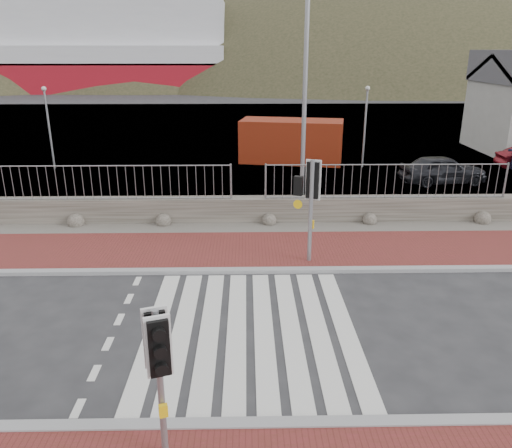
{
  "coord_description": "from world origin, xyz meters",
  "views": [
    {
      "loc": [
        -0.06,
        -9.61,
        5.87
      ],
      "look_at": [
        0.19,
        3.0,
        1.43
      ],
      "focal_mm": 35.0,
      "sensor_mm": 36.0,
      "label": 1
    }
  ],
  "objects_px": {
    "car_a": "(443,170)",
    "traffic_signal_far": "(310,190)",
    "streetlight": "(310,71)",
    "traffic_signal_near": "(158,355)",
    "shipping_container": "(291,141)",
    "ferry": "(78,52)"
  },
  "relations": [
    {
      "from": "streetlight",
      "to": "car_a",
      "type": "relative_size",
      "value": 2.39
    },
    {
      "from": "traffic_signal_near",
      "to": "car_a",
      "type": "bearing_deg",
      "value": 39.33
    },
    {
      "from": "traffic_signal_near",
      "to": "shipping_container",
      "type": "height_order",
      "value": "traffic_signal_near"
    },
    {
      "from": "traffic_signal_far",
      "to": "ferry",
      "type": "bearing_deg",
      "value": -47.03
    },
    {
      "from": "traffic_signal_far",
      "to": "shipping_container",
      "type": "relative_size",
      "value": 0.56
    },
    {
      "from": "traffic_signal_near",
      "to": "shipping_container",
      "type": "xyz_separation_m",
      "value": [
        3.71,
        20.96,
        -0.69
      ]
    },
    {
      "from": "traffic_signal_far",
      "to": "streetlight",
      "type": "bearing_deg",
      "value": -74.85
    },
    {
      "from": "streetlight",
      "to": "car_a",
      "type": "bearing_deg",
      "value": 55.29
    },
    {
      "from": "ferry",
      "to": "traffic_signal_near",
      "type": "bearing_deg",
      "value": -71.93
    },
    {
      "from": "ferry",
      "to": "traffic_signal_near",
      "type": "distance_m",
      "value": 75.31
    },
    {
      "from": "streetlight",
      "to": "shipping_container",
      "type": "height_order",
      "value": "streetlight"
    },
    {
      "from": "ferry",
      "to": "car_a",
      "type": "xyz_separation_m",
      "value": [
        33.56,
        -55.39,
        -4.71
      ]
    },
    {
      "from": "shipping_container",
      "to": "car_a",
      "type": "xyz_separation_m",
      "value": [
        6.52,
        -4.84,
        -0.48
      ]
    },
    {
      "from": "shipping_container",
      "to": "ferry",
      "type": "bearing_deg",
      "value": 129.42
    },
    {
      "from": "traffic_signal_far",
      "to": "car_a",
      "type": "height_order",
      "value": "traffic_signal_far"
    },
    {
      "from": "shipping_container",
      "to": "traffic_signal_far",
      "type": "bearing_deg",
      "value": -81.65
    },
    {
      "from": "traffic_signal_far",
      "to": "shipping_container",
      "type": "distance_m",
      "value": 13.75
    },
    {
      "from": "car_a",
      "to": "traffic_signal_far",
      "type": "bearing_deg",
      "value": 134.42
    },
    {
      "from": "ferry",
      "to": "streetlight",
      "type": "xyz_separation_m",
      "value": [
        26.77,
        -59.86,
        -0.21
      ]
    },
    {
      "from": "streetlight",
      "to": "car_a",
      "type": "xyz_separation_m",
      "value": [
        6.79,
        4.47,
        -4.5
      ]
    },
    {
      "from": "ferry",
      "to": "shipping_container",
      "type": "bearing_deg",
      "value": -61.85
    },
    {
      "from": "traffic_signal_far",
      "to": "streetlight",
      "type": "xyz_separation_m",
      "value": [
        0.42,
        4.38,
        2.96
      ]
    }
  ]
}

